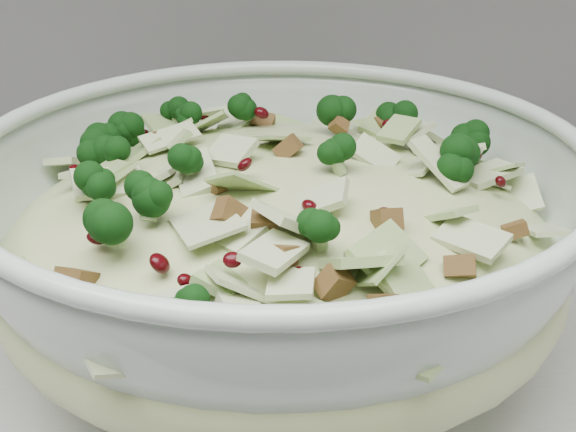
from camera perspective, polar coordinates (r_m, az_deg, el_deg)
The scene contains 2 objects.
mixing_bowl at distance 0.50m, azimuth -0.61°, elevation -2.45°, with size 0.44×0.44×0.15m.
salad at distance 0.49m, azimuth -0.63°, elevation 0.07°, with size 0.47×0.47×0.15m.
Camera 1 is at (0.03, 1.17, 1.21)m, focal length 50.00 mm.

